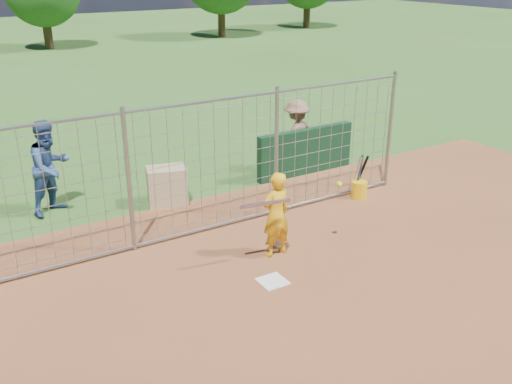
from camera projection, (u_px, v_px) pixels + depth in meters
ground at (266, 276)px, 9.31m from camera, size 100.00×100.00×0.00m
home_plate at (273, 281)px, 9.15m from camera, size 0.43×0.43×0.02m
dugout_wall at (305, 152)px, 13.58m from camera, size 2.60×0.20×1.10m
batter at (276, 215)px, 9.72m from camera, size 0.59×0.41×1.53m
bystander_a at (50, 167)px, 11.35m from camera, size 1.17×1.09×1.93m
bystander_c at (296, 136)px, 13.71m from camera, size 1.27×0.96×1.74m
equipment_bin at (167, 186)px, 11.95m from camera, size 0.92×0.74×0.80m
equipment_in_play at (284, 199)px, 9.30m from camera, size 1.91×0.27×0.16m
bucket_with_bats at (359, 187)px, 12.29m from camera, size 0.34×0.39×0.98m
backstop_fence at (208, 169)px, 10.41m from camera, size 9.08×0.08×2.60m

